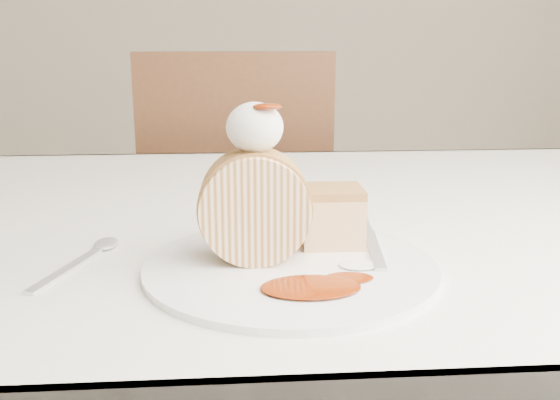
{
  "coord_description": "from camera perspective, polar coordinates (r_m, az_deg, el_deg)",
  "views": [
    {
      "loc": [
        -0.08,
        -0.64,
        0.98
      ],
      "look_at": [
        -0.04,
        -0.03,
        0.82
      ],
      "focal_mm": 40.0,
      "sensor_mm": 36.0,
      "label": 1
    }
  ],
  "objects": [
    {
      "name": "chair_far",
      "position": [
        1.6,
        -3.88,
        -1.34
      ],
      "size": [
        0.46,
        0.46,
        0.95
      ],
      "rotation": [
        0.0,
        0.0,
        3.12
      ],
      "color": "brown",
      "rests_on": "ground"
    },
    {
      "name": "spoon",
      "position": [
        0.68,
        -18.97,
        -6.08
      ],
      "size": [
        0.07,
        0.15,
        0.0
      ],
      "primitive_type": "cube",
      "rotation": [
        0.0,
        0.0,
        -0.31
      ],
      "color": "silver",
      "rests_on": "table"
    },
    {
      "name": "table",
      "position": [
        0.9,
        1.45,
        -6.34
      ],
      "size": [
        1.4,
        0.9,
        0.75
      ],
      "color": "silver",
      "rests_on": "ground"
    },
    {
      "name": "caramel_pool",
      "position": [
        0.58,
        2.81,
        -7.93
      ],
      "size": [
        0.09,
        0.06,
        0.0
      ],
      "primitive_type": null,
      "rotation": [
        0.0,
        0.0,
        -0.01
      ],
      "color": "maroon",
      "rests_on": "plate"
    },
    {
      "name": "roulade_slice",
      "position": [
        0.64,
        -2.32,
        -0.65
      ],
      "size": [
        0.11,
        0.06,
        0.11
      ],
      "primitive_type": "cylinder",
      "rotation": [
        1.57,
        0.0,
        -0.02
      ],
      "color": "beige",
      "rests_on": "plate"
    },
    {
      "name": "whipped_cream",
      "position": [
        0.63,
        -2.32,
        6.65
      ],
      "size": [
        0.06,
        0.06,
        0.05
      ],
      "primitive_type": "ellipsoid",
      "color": "silver",
      "rests_on": "roulade_slice"
    },
    {
      "name": "plate",
      "position": [
        0.64,
        0.96,
        -6.12
      ],
      "size": [
        0.3,
        0.3,
        0.01
      ],
      "primitive_type": "cylinder",
      "rotation": [
        0.0,
        0.0,
        -0.01
      ],
      "color": "white",
      "rests_on": "table"
    },
    {
      "name": "caramel_drizzle",
      "position": [
        0.61,
        -1.15,
        9.14
      ],
      "size": [
        0.03,
        0.02,
        0.01
      ],
      "primitive_type": "ellipsoid",
      "color": "maroon",
      "rests_on": "whipped_cream"
    },
    {
      "name": "cake_chunk",
      "position": [
        0.7,
        4.74,
        -1.8
      ],
      "size": [
        0.07,
        0.06,
        0.06
      ],
      "primitive_type": "cube",
      "rotation": [
        0.0,
        0.0,
        -0.01
      ],
      "color": "#B37944",
      "rests_on": "plate"
    },
    {
      "name": "fork",
      "position": [
        0.69,
        8.61,
        -4.41
      ],
      "size": [
        0.04,
        0.18,
        0.0
      ],
      "primitive_type": "cube",
      "rotation": [
        0.0,
        0.0,
        -0.11
      ],
      "color": "silver",
      "rests_on": "plate"
    }
  ]
}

